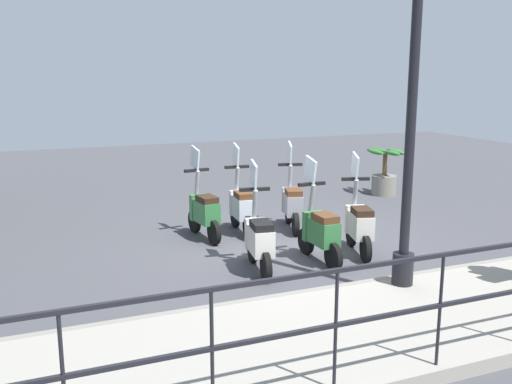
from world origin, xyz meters
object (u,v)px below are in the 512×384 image
scooter_near_0 (359,224)px  scooter_near_1 (320,230)px  scooter_far_1 (241,206)px  potted_palm (384,176)px  scooter_far_2 (204,211)px  scooter_far_0 (292,203)px  lamp_post_near (410,141)px  scooter_near_2 (259,238)px

scooter_near_0 → scooter_near_1: (-0.11, 0.74, 0.00)m
scooter_near_1 → scooter_far_1: same height
potted_palm → scooter_far_2: size_ratio=0.69×
scooter_near_0 → scooter_far_1: bearing=52.0°
scooter_near_0 → scooter_far_1: 2.18m
potted_palm → scooter_far_2: scooter_far_2 is taller
scooter_far_0 → lamp_post_near: bearing=-164.2°
scooter_far_0 → scooter_far_1: bearing=100.0°
scooter_near_1 → scooter_far_1: (1.89, 0.51, 0.00)m
scooter_near_0 → lamp_post_near: bearing=-176.9°
potted_palm → scooter_near_2: size_ratio=0.69×
scooter_near_1 → scooter_near_2: same height
scooter_near_0 → scooter_far_2: 2.60m
lamp_post_near → scooter_far_2: bearing=24.8°
potted_palm → scooter_near_1: bearing=134.8°
scooter_near_1 → scooter_near_2: 0.99m
scooter_near_2 → scooter_far_0: 2.29m
scooter_near_2 → scooter_near_1: bearing=-78.4°
scooter_near_1 → lamp_post_near: bearing=-168.1°
potted_palm → scooter_far_2: (-1.79, 4.86, 0.04)m
lamp_post_near → scooter_near_0: size_ratio=2.67×
scooter_near_0 → scooter_far_0: bearing=28.0°
scooter_near_1 → scooter_near_0: bearing=-82.0°
scooter_near_2 → scooter_near_0: bearing=-75.7°
scooter_near_0 → scooter_near_2: size_ratio=1.00×
potted_palm → scooter_far_1: bearing=112.6°
scooter_near_1 → scooter_far_2: 2.19m
scooter_far_2 → lamp_post_near: bearing=-161.5°
scooter_near_2 → scooter_far_0: size_ratio=1.00×
lamp_post_near → scooter_near_0: 2.25m
lamp_post_near → scooter_near_0: (1.65, -0.40, -1.48)m
potted_palm → scooter_near_0: scooter_near_0 is taller
scooter_far_1 → scooter_far_2: bearing=100.2°
lamp_post_near → scooter_far_2: 3.99m
potted_palm → scooter_near_2: 5.90m
scooter_near_1 → scooter_far_0: bearing=-13.6°
lamp_post_near → scooter_near_0: lamp_post_near is taller
scooter_far_0 → scooter_far_1: (0.11, 0.92, 0.00)m
scooter_near_2 → scooter_far_1: bearing=-4.4°
scooter_near_0 → scooter_near_2: same height
scooter_near_2 → scooter_far_0: (1.82, -1.40, 0.00)m
scooter_far_1 → scooter_near_2: bearing=171.3°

